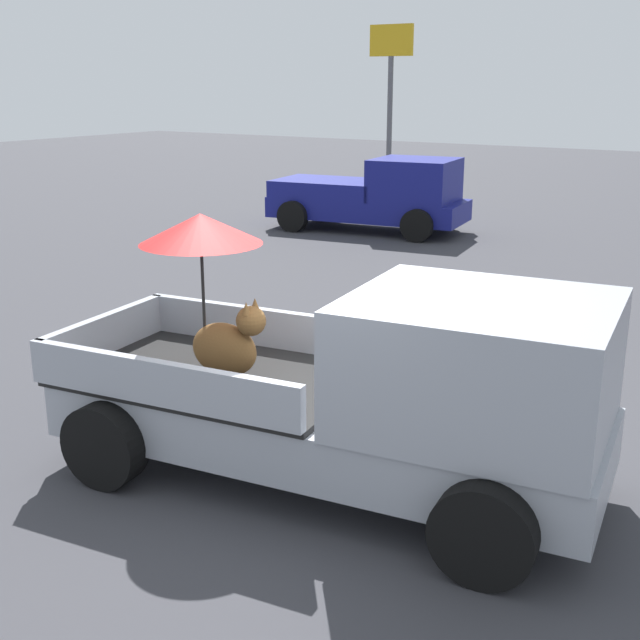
{
  "coord_description": "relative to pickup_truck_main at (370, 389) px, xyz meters",
  "views": [
    {
      "loc": [
        3.69,
        -5.83,
        3.58
      ],
      "look_at": [
        -0.86,
        1.26,
        1.1
      ],
      "focal_mm": 45.72,
      "sensor_mm": 36.0,
      "label": 1
    }
  ],
  "objects": [
    {
      "name": "pickup_truck_red",
      "position": [
        -6.4,
        11.71,
        -0.09
      ],
      "size": [
        5.0,
        2.69,
        1.8
      ],
      "rotation": [
        0.0,
        0.0,
        0.14
      ],
      "color": "black",
      "rests_on": "ground"
    },
    {
      "name": "ground_plane",
      "position": [
        -0.44,
        -0.05,
        -0.97
      ],
      "size": [
        80.0,
        80.0,
        0.0
      ],
      "primitive_type": "plane",
      "color": "#38383D"
    },
    {
      "name": "pickup_truck_main",
      "position": [
        0.0,
        0.0,
        0.0
      ],
      "size": [
        5.24,
        2.75,
        2.42
      ],
      "rotation": [
        0.0,
        0.0,
        0.12
      ],
      "color": "black",
      "rests_on": "ground"
    },
    {
      "name": "motel_sign",
      "position": [
        -8.69,
        16.66,
        2.67
      ],
      "size": [
        1.4,
        0.16,
        5.18
      ],
      "color": "#59595B",
      "rests_on": "ground"
    }
  ]
}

